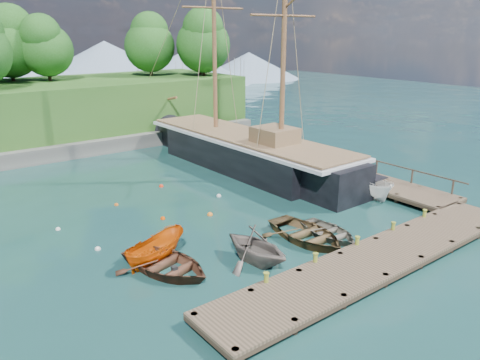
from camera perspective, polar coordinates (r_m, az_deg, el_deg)
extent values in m
plane|color=#183D39|center=(26.51, 2.56, -6.40)|extent=(160.00, 160.00, 0.00)
cube|color=#45392A|center=(23.69, 16.71, -8.84)|extent=(20.00, 3.20, 0.12)
cube|color=#32291D|center=(23.76, 16.68, -9.19)|extent=(20.00, 3.20, 0.20)
cylinder|color=#32291D|center=(18.85, -5.57, -17.29)|extent=(0.28, 0.28, 1.10)
cylinder|color=#32291D|center=(32.27, 25.02, -3.53)|extent=(0.28, 0.28, 1.10)
cube|color=#45392A|center=(38.62, 8.97, 2.06)|extent=(3.20, 24.00, 0.12)
cube|color=#32291D|center=(38.66, 8.96, 1.84)|extent=(3.20, 24.00, 0.20)
cylinder|color=#32291D|center=(31.22, 22.91, -3.94)|extent=(0.28, 0.28, 1.10)
cylinder|color=#32291D|center=(33.41, 25.16, -2.85)|extent=(0.28, 0.28, 1.10)
cylinder|color=#32291D|center=(46.53, -2.66, 4.33)|extent=(0.28, 0.28, 1.10)
cylinder|color=#32291D|center=(48.02, -0.11, 4.77)|extent=(0.28, 0.28, 1.10)
cylinder|color=olive|center=(20.78, 3.19, -13.74)|extent=(0.26, 0.26, 0.45)
cylinder|color=olive|center=(22.60, 9.08, -11.16)|extent=(0.26, 0.26, 0.45)
cylinder|color=olive|center=(24.65, 13.96, -8.91)|extent=(0.26, 0.26, 0.45)
cylinder|color=olive|center=(26.89, 18.01, -6.96)|extent=(0.26, 0.26, 0.45)
cylinder|color=olive|center=(29.26, 21.40, -5.29)|extent=(0.26, 0.26, 0.45)
imported|color=#502F1F|center=(22.74, -8.93, -10.97)|extent=(4.70, 5.65, 1.01)
imported|color=#70655D|center=(23.31, 1.93, -9.98)|extent=(3.70, 4.17, 2.02)
imported|color=brown|center=(25.79, 8.05, -7.30)|extent=(3.71, 5.09, 1.03)
imported|color=#5E5A4E|center=(26.41, 10.76, -6.82)|extent=(3.00, 4.01, 0.79)
imported|color=#D95306|center=(23.75, -10.17, -9.72)|extent=(4.00, 2.50, 1.45)
imported|color=white|center=(33.26, 15.72, -1.96)|extent=(3.21, 4.66, 1.69)
cube|color=black|center=(38.47, 0.68, 2.74)|extent=(5.47, 16.31, 3.38)
cube|color=black|center=(46.82, -7.41, 5.32)|extent=(2.96, 5.14, 3.04)
cube|color=black|center=(32.10, 11.16, -0.69)|extent=(3.74, 4.22, 3.21)
cube|color=silver|center=(38.08, 0.69, 5.09)|extent=(5.58, 21.41, 0.25)
cube|color=brown|center=(38.03, 0.69, 5.46)|extent=(5.11, 20.94, 0.12)
cube|color=brown|center=(35.33, 4.26, 5.45)|extent=(2.67, 3.03, 1.20)
cylinder|color=brown|center=(49.41, -9.79, 9.48)|extent=(0.32, 6.90, 1.69)
cylinder|color=brown|center=(40.50, -3.19, 18.96)|extent=(0.36, 0.36, 17.93)
cylinder|color=brown|center=(34.01, 5.40, 17.94)|extent=(0.36, 0.36, 16.50)
cylinder|color=#8C7A59|center=(45.93, -8.12, 18.93)|extent=(0.20, 12.40, 10.41)
sphere|color=silver|center=(25.63, -16.95, -8.11)|extent=(0.31, 0.31, 0.31)
sphere|color=#DA4100|center=(28.67, -9.38, -4.72)|extent=(0.30, 0.30, 0.30)
sphere|color=orange|center=(28.92, -3.67, -4.31)|extent=(0.35, 0.35, 0.35)
sphere|color=silver|center=(32.08, -2.60, -2.02)|extent=(0.33, 0.33, 0.33)
sphere|color=#CF5E17|center=(31.51, -14.84, -2.99)|extent=(0.28, 0.28, 0.28)
sphere|color=#F93011|center=(34.49, -9.57, -0.82)|extent=(0.33, 0.33, 0.33)
sphere|color=silver|center=(28.77, -21.30, -5.67)|extent=(0.28, 0.28, 0.28)
cube|color=#474744|center=(44.32, -26.57, 2.49)|extent=(50.00, 4.00, 1.40)
cylinder|color=#382616|center=(54.08, -4.43, 13.32)|extent=(0.36, 0.36, 1.40)
sphere|color=#234E18|center=(53.94, -4.50, 16.07)|extent=(6.00, 6.00, 6.00)
cylinder|color=#382616|center=(51.76, -22.21, 11.90)|extent=(0.36, 0.36, 1.40)
sphere|color=#234E18|center=(51.63, -22.51, 14.42)|extent=(5.13, 5.13, 5.13)
cylinder|color=#382616|center=(53.12, -25.98, 11.55)|extent=(0.36, 0.36, 1.40)
sphere|color=#234E18|center=(52.98, -26.37, 14.35)|extent=(6.05, 6.05, 6.05)
cylinder|color=#382616|center=(55.01, -4.86, 13.38)|extent=(0.36, 0.36, 1.40)
sphere|color=#234E18|center=(54.89, -4.92, 15.64)|extent=(4.77, 4.77, 4.77)
cylinder|color=#382616|center=(54.98, -10.79, 13.14)|extent=(0.36, 0.36, 1.40)
sphere|color=#234E18|center=(54.85, -10.94, 15.68)|extent=(5.55, 5.55, 5.55)
cone|color=#728CA5|center=(95.56, -16.04, 13.30)|extent=(36.00, 36.00, 9.00)
cone|color=#728CA5|center=(103.70, -6.51, 13.59)|extent=(28.00, 28.00, 7.00)
cone|color=#728CA5|center=(91.07, -24.94, 11.85)|extent=(32.00, 32.00, 8.00)
cone|color=#728CA5|center=(113.47, 1.06, 13.80)|extent=(24.00, 24.00, 6.00)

